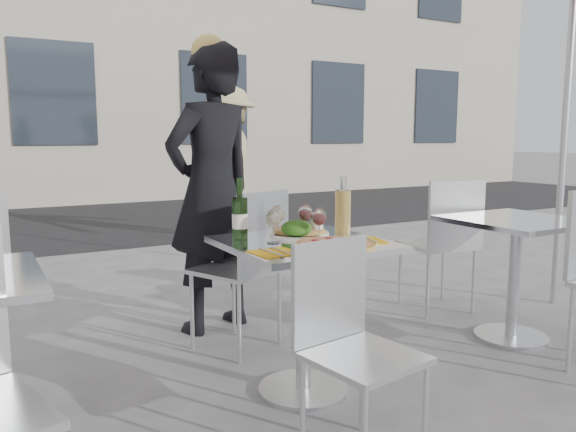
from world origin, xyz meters
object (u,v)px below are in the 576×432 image
woman_diner (212,190)px  pizza_far (299,231)px  carafe (343,210)px  napkin_left (275,252)px  sugar_shaker (317,224)px  salad_plate (297,230)px  wineglass_red_a (319,218)px  wineglass_white_b (278,215)px  wine_bottle (240,216)px  pizza_near (335,245)px  chair_far (249,257)px  side_chair_rfar (446,235)px  napkin_right (364,240)px  pedestrian_b (228,163)px  side_table_right (516,253)px  wineglass_white_a (273,220)px  chair_near (348,331)px  main_table (303,284)px  wineglass_red_b (305,214)px

woman_diner → pizza_far: bearing=79.7°
carafe → pizza_far: bearing=158.8°
napkin_left → sugar_shaker: bearing=34.3°
salad_plate → wineglass_red_a: bearing=-69.4°
wineglass_white_b → pizza_far: bearing=8.7°
carafe → napkin_left: size_ratio=1.45×
wine_bottle → pizza_near: bearing=-51.5°
chair_far → side_chair_rfar: side_chair_rfar is taller
chair_far → wine_bottle: wine_bottle is taller
carafe → napkin_right: (-0.04, -0.23, -0.11)m
pizza_far → carafe: bearing=-21.2°
pizza_near → pedestrian_b: bearing=72.7°
chair_far → napkin_right: size_ratio=4.38×
side_table_right → pedestrian_b: (-0.13, 4.06, 0.39)m
woman_diner → wineglass_white_a: 1.07m
side_chair_rfar → chair_far: bearing=9.2°
side_chair_rfar → napkin_right: 1.46m
chair_near → pedestrian_b: bearing=62.9°
side_table_right → pizza_near: bearing=-172.4°
chair_far → chair_near: (-0.13, -1.15, -0.06)m
sugar_shaker → napkin_right: (0.11, -0.25, -0.05)m
carafe → chair_near: bearing=-123.0°
pizza_near → wineglass_white_a: size_ratio=2.24×
side_chair_rfar → carafe: 1.35m
woman_diner → side_table_right: bearing=128.2°
pizza_far → salad_plate: size_ratio=1.38×
salad_plate → napkin_right: salad_plate is taller
main_table → side_chair_rfar: side_chair_rfar is taller
wine_bottle → carafe: bearing=-9.8°
napkin_left → side_chair_rfar: bearing=21.4°
wineglass_red_a → napkin_left: (-0.31, -0.14, -0.11)m
carafe → wineglass_white_b: 0.35m
chair_far → wineglass_red_b: size_ratio=5.95×
side_chair_rfar → wine_bottle: wine_bottle is taller
pizza_near → wineglass_red_a: 0.19m
sugar_shaker → wineglass_white_a: size_ratio=0.68×
wineglass_white_b → chair_near: bearing=-95.2°
pedestrian_b → wineglass_red_b: pedestrian_b is taller
wineglass_white_b → pizza_near: bearing=-72.7°
chair_near → wine_bottle: wine_bottle is taller
pizza_near → salad_plate: 0.29m
main_table → pizza_far: (0.07, 0.17, 0.23)m
wineglass_white_b → napkin_left: (-0.19, -0.32, -0.11)m
sugar_shaker → wineglass_red_b: wineglass_red_b is taller
side_chair_rfar → salad_plate: 1.58m
side_table_right → side_chair_rfar: bearing=89.8°
carafe → wineglass_white_b: bearing=169.7°
pizza_near → salad_plate: bearing=96.3°
pizza_near → wineglass_white_a: bearing=132.5°
sugar_shaker → wineglass_white_a: bearing=-163.1°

